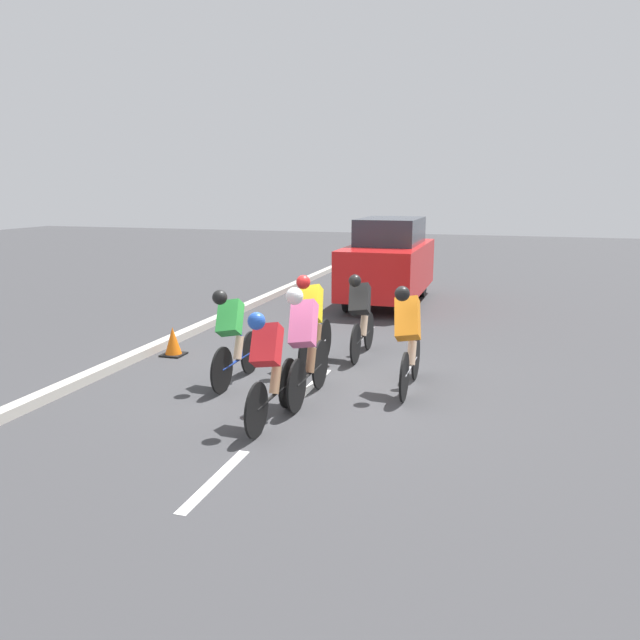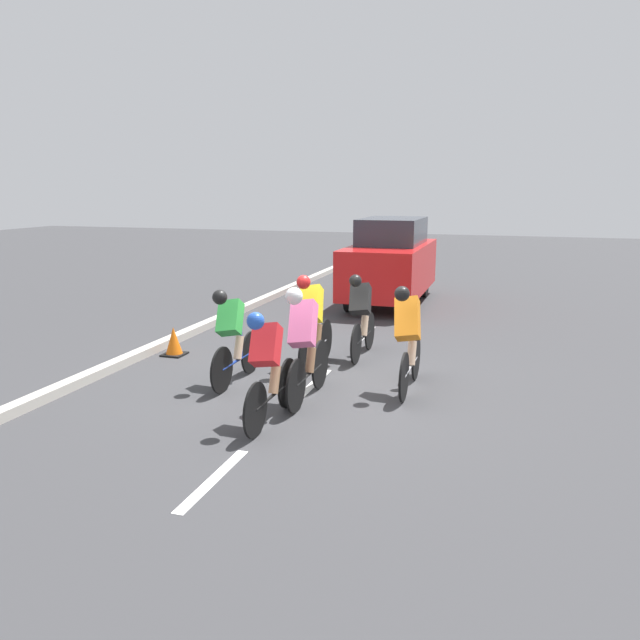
{
  "view_description": "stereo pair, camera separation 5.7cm",
  "coord_description": "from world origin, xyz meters",
  "px_view_note": "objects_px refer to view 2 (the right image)",
  "views": [
    {
      "loc": [
        -2.63,
        8.28,
        2.8
      ],
      "look_at": [
        -0.09,
        0.0,
        0.95
      ],
      "focal_mm": 35.0,
      "sensor_mm": 36.0,
      "label": 1
    },
    {
      "loc": [
        -2.68,
        8.27,
        2.8
      ],
      "look_at": [
        -0.09,
        0.0,
        0.95
      ],
      "focal_mm": 35.0,
      "sensor_mm": 36.0,
      "label": 2
    }
  ],
  "objects_px": {
    "cyclist_black": "(361,314)",
    "cyclist_yellow": "(313,320)",
    "cyclist_red": "(268,364)",
    "cyclist_orange": "(408,336)",
    "support_car": "(390,261)",
    "traffic_cone": "(174,342)",
    "cyclist_green": "(232,334)",
    "cyclist_pink": "(305,341)"
  },
  "relations": [
    {
      "from": "cyclist_black",
      "to": "cyclist_yellow",
      "type": "relative_size",
      "value": 0.98
    },
    {
      "from": "cyclist_red",
      "to": "cyclist_black",
      "type": "distance_m",
      "value": 3.26
    },
    {
      "from": "cyclist_orange",
      "to": "support_car",
      "type": "xyz_separation_m",
      "value": [
        1.54,
        -6.53,
        0.25
      ]
    },
    {
      "from": "cyclist_yellow",
      "to": "traffic_cone",
      "type": "xyz_separation_m",
      "value": [
        2.51,
        -0.1,
        -0.56
      ]
    },
    {
      "from": "cyclist_black",
      "to": "cyclist_green",
      "type": "bearing_deg",
      "value": 54.09
    },
    {
      "from": "cyclist_green",
      "to": "support_car",
      "type": "relative_size",
      "value": 0.41
    },
    {
      "from": "cyclist_pink",
      "to": "cyclist_green",
      "type": "height_order",
      "value": "cyclist_pink"
    },
    {
      "from": "cyclist_black",
      "to": "cyclist_pink",
      "type": "bearing_deg",
      "value": 85.4
    },
    {
      "from": "cyclist_pink",
      "to": "traffic_cone",
      "type": "bearing_deg",
      "value": -28.15
    },
    {
      "from": "support_car",
      "to": "traffic_cone",
      "type": "distance_m",
      "value": 6.41
    },
    {
      "from": "cyclist_orange",
      "to": "cyclist_yellow",
      "type": "relative_size",
      "value": 1.02
    },
    {
      "from": "cyclist_green",
      "to": "cyclist_yellow",
      "type": "relative_size",
      "value": 0.99
    },
    {
      "from": "cyclist_yellow",
      "to": "cyclist_pink",
      "type": "bearing_deg",
      "value": 103.94
    },
    {
      "from": "cyclist_green",
      "to": "cyclist_yellow",
      "type": "xyz_separation_m",
      "value": [
        -0.88,
        -1.03,
        0.05
      ]
    },
    {
      "from": "cyclist_black",
      "to": "cyclist_orange",
      "type": "bearing_deg",
      "value": 124.14
    },
    {
      "from": "cyclist_red",
      "to": "cyclist_yellow",
      "type": "bearing_deg",
      "value": -85.2
    },
    {
      "from": "support_car",
      "to": "cyclist_green",
      "type": "bearing_deg",
      "value": 82.45
    },
    {
      "from": "cyclist_orange",
      "to": "cyclist_black",
      "type": "distance_m",
      "value": 1.85
    },
    {
      "from": "cyclist_red",
      "to": "cyclist_yellow",
      "type": "xyz_separation_m",
      "value": [
        0.19,
        -2.31,
        0.05
      ]
    },
    {
      "from": "cyclist_pink",
      "to": "support_car",
      "type": "xyz_separation_m",
      "value": [
        0.31,
        -7.36,
        0.22
      ]
    },
    {
      "from": "cyclist_orange",
      "to": "cyclist_black",
      "type": "xyz_separation_m",
      "value": [
        1.04,
        -1.53,
        -0.05
      ]
    },
    {
      "from": "cyclist_green",
      "to": "traffic_cone",
      "type": "height_order",
      "value": "cyclist_green"
    },
    {
      "from": "support_car",
      "to": "cyclist_black",
      "type": "bearing_deg",
      "value": 95.69
    },
    {
      "from": "cyclist_yellow",
      "to": "traffic_cone",
      "type": "height_order",
      "value": "cyclist_yellow"
    },
    {
      "from": "cyclist_pink",
      "to": "cyclist_green",
      "type": "relative_size",
      "value": 1.04
    },
    {
      "from": "traffic_cone",
      "to": "cyclist_black",
      "type": "bearing_deg",
      "value": -164.92
    },
    {
      "from": "support_car",
      "to": "traffic_cone",
      "type": "xyz_separation_m",
      "value": [
        2.56,
        5.82,
        -0.8
      ]
    },
    {
      "from": "cyclist_orange",
      "to": "traffic_cone",
      "type": "height_order",
      "value": "cyclist_orange"
    },
    {
      "from": "cyclist_black",
      "to": "support_car",
      "type": "xyz_separation_m",
      "value": [
        0.5,
        -5.0,
        0.3
      ]
    },
    {
      "from": "support_car",
      "to": "cyclist_orange",
      "type": "bearing_deg",
      "value": 103.24
    },
    {
      "from": "cyclist_pink",
      "to": "cyclist_orange",
      "type": "bearing_deg",
      "value": -146.05
    },
    {
      "from": "cyclist_yellow",
      "to": "cyclist_orange",
      "type": "bearing_deg",
      "value": 159.11
    },
    {
      "from": "cyclist_orange",
      "to": "cyclist_pink",
      "type": "bearing_deg",
      "value": 33.95
    },
    {
      "from": "cyclist_orange",
      "to": "cyclist_green",
      "type": "height_order",
      "value": "cyclist_orange"
    },
    {
      "from": "cyclist_pink",
      "to": "traffic_cone",
      "type": "xyz_separation_m",
      "value": [
        2.87,
        -1.53,
        -0.58
      ]
    },
    {
      "from": "cyclist_red",
      "to": "cyclist_green",
      "type": "distance_m",
      "value": 1.67
    },
    {
      "from": "cyclist_red",
      "to": "traffic_cone",
      "type": "distance_m",
      "value": 3.66
    },
    {
      "from": "cyclist_orange",
      "to": "traffic_cone",
      "type": "bearing_deg",
      "value": -9.8
    },
    {
      "from": "cyclist_black",
      "to": "traffic_cone",
      "type": "bearing_deg",
      "value": 15.08
    },
    {
      "from": "cyclist_black",
      "to": "support_car",
      "type": "height_order",
      "value": "support_car"
    },
    {
      "from": "cyclist_yellow",
      "to": "support_car",
      "type": "xyz_separation_m",
      "value": [
        -0.05,
        -5.93,
        0.25
      ]
    },
    {
      "from": "cyclist_green",
      "to": "cyclist_black",
      "type": "bearing_deg",
      "value": -125.91
    }
  ]
}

